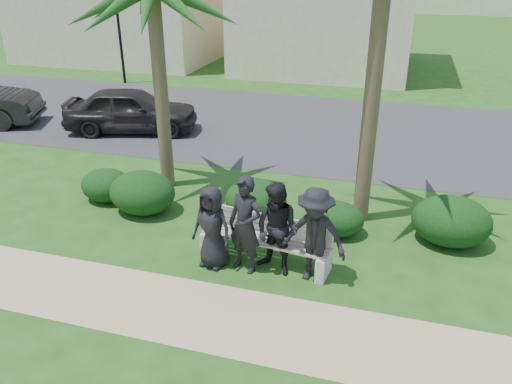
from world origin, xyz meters
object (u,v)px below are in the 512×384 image
man_b (245,225)px  man_c (277,230)px  park_bench (265,243)px  car_a (131,110)px  man_a (212,227)px  man_d (315,235)px  street_lamp (117,13)px

man_b → man_c: bearing=27.2°
park_bench → car_a: size_ratio=0.60×
park_bench → man_c: bearing=-36.1°
park_bench → man_a: man_a is taller
man_d → car_a: man_d is taller
car_a → man_a: bearing=-156.4°
man_c → man_d: 0.66m
street_lamp → car_a: 7.36m
man_a → man_d: size_ratio=0.89×
street_lamp → man_b: 15.77m
park_bench → man_b: 0.68m
man_a → car_a: size_ratio=0.37×
street_lamp → man_a: 15.45m
street_lamp → man_a: bearing=-54.3°
man_a → man_c: 1.17m
man_d → car_a: size_ratio=0.42×
street_lamp → man_d: 16.50m
park_bench → car_a: car_a is taller
street_lamp → man_d: bearing=-49.0°
man_b → man_d: man_b is taller
man_b → man_c: size_ratio=1.06×
car_a → park_bench: bearing=-150.3°
street_lamp → park_bench: street_lamp is taller
man_b → man_d: size_ratio=1.04×
street_lamp → man_c: street_lamp is taller
park_bench → man_d: size_ratio=1.42×
man_b → car_a: bearing=151.0°
park_bench → man_b: bearing=-120.6°
man_a → man_d: (1.82, 0.07, 0.09)m
street_lamp → man_b: street_lamp is taller
man_a → man_d: man_d is taller
park_bench → man_d: bearing=-11.3°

